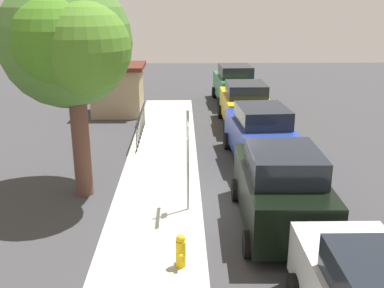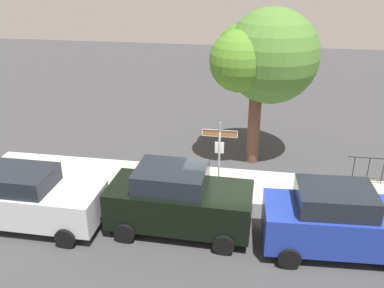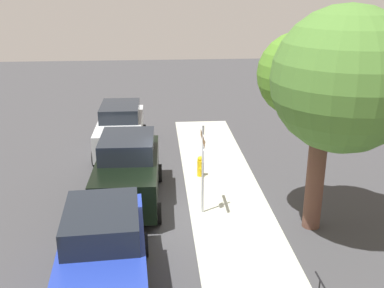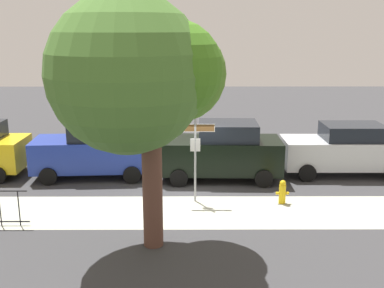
{
  "view_description": "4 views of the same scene",
  "coord_description": "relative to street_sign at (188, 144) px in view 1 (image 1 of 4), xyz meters",
  "views": [
    {
      "loc": [
        -11.58,
        0.55,
        5.6
      ],
      "look_at": [
        -0.7,
        0.3,
        2.07
      ],
      "focal_mm": 41.79,
      "sensor_mm": 36.0,
      "label": 1
    },
    {
      "loc": [
        1.03,
        -12.89,
        7.92
      ],
      "look_at": [
        -1.25,
        0.61,
        1.88
      ],
      "focal_mm": 39.06,
      "sensor_mm": 36.0,
      "label": 2
    },
    {
      "loc": [
        12.37,
        -0.95,
        6.8
      ],
      "look_at": [
        -1.22,
        0.15,
        1.93
      ],
      "focal_mm": 42.42,
      "sensor_mm": 36.0,
      "label": 3
    },
    {
      "loc": [
        -0.08,
        14.39,
        5.49
      ],
      "look_at": [
        -0.13,
        -0.24,
        1.77
      ],
      "focal_mm": 42.57,
      "sensor_mm": 36.0,
      "label": 4
    }
  ],
  "objects": [
    {
      "name": "car_blue",
      "position": [
        3.79,
        -2.62,
        -0.87
      ],
      "size": [
        4.52,
        2.28,
        2.09
      ],
      "rotation": [
        0.0,
        0.0,
        0.06
      ],
      "color": "#1E3396",
      "rests_on": "ground_plane"
    },
    {
      "name": "fire_hydrant",
      "position": [
        -2.81,
        0.2,
        -1.52
      ],
      "size": [
        0.42,
        0.22,
        0.78
      ],
      "color": "yellow",
      "rests_on": "ground_plane"
    },
    {
      "name": "ground_plane",
      "position": [
        0.24,
        -0.4,
        -1.91
      ],
      "size": [
        60.0,
        60.0,
        0.0
      ],
      "primitive_type": "plane",
      "color": "#38383A"
    },
    {
      "name": "car_black",
      "position": [
        -1.01,
        -2.33,
        -0.84
      ],
      "size": [
        4.49,
        2.22,
        2.15
      ],
      "rotation": [
        0.0,
        0.0,
        -0.02
      ],
      "color": "black",
      "rests_on": "ground_plane"
    },
    {
      "name": "car_green",
      "position": [
        13.39,
        -2.8,
        -0.84
      ],
      "size": [
        4.51,
        2.28,
        2.16
      ],
      "rotation": [
        0.0,
        0.0,
        0.04
      ],
      "color": "#226D38",
      "rests_on": "ground_plane"
    },
    {
      "name": "iron_fence",
      "position": [
        6.93,
        1.9,
        -1.35
      ],
      "size": [
        4.34,
        0.04,
        1.07
      ],
      "color": "black",
      "rests_on": "ground_plane"
    },
    {
      "name": "street_sign",
      "position": [
        0.0,
        0.0,
        0.0
      ],
      "size": [
        1.23,
        0.07,
        2.85
      ],
      "color": "#9EA0A5",
      "rests_on": "ground_plane"
    },
    {
      "name": "sidewalk_strip",
      "position": [
        2.24,
        0.9,
        -1.91
      ],
      "size": [
        24.0,
        2.6,
        0.0
      ],
      "primitive_type": "cube",
      "color": "#ADAF9D",
      "rests_on": "ground_plane"
    },
    {
      "name": "utility_shed",
      "position": [
        11.1,
        3.4,
        -0.62
      ],
      "size": [
        2.82,
        2.75,
        2.53
      ],
      "color": "#998466",
      "rests_on": "ground_plane"
    },
    {
      "name": "shade_tree",
      "position": [
        1.35,
        3.3,
        2.48
      ],
      "size": [
        4.25,
        3.85,
        6.35
      ],
      "color": "brown",
      "rests_on": "ground_plane"
    },
    {
      "name": "car_yellow",
      "position": [
        8.59,
        -2.73,
        -0.89
      ],
      "size": [
        4.31,
        2.16,
        2.05
      ],
      "rotation": [
        0.0,
        0.0,
        0.0
      ],
      "color": "gold",
      "rests_on": "ground_plane"
    }
  ]
}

